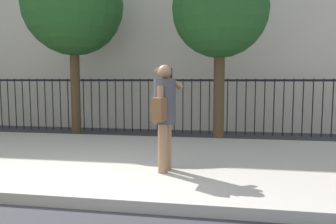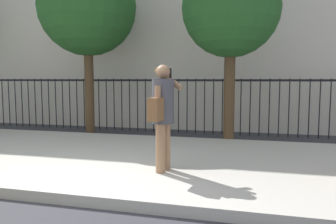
% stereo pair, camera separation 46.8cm
% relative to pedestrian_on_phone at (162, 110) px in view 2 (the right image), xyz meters
% --- Properties ---
extents(ground_plane, '(60.00, 60.00, 0.00)m').
position_rel_pedestrian_on_phone_xyz_m(ground_plane, '(-1.17, -1.30, -1.11)').
color(ground_plane, '#333338').
extents(sidewalk, '(28.00, 4.40, 0.15)m').
position_rel_pedestrian_on_phone_xyz_m(sidewalk, '(-1.17, 0.90, -1.03)').
color(sidewalk, '#B2ADA3').
rests_on(sidewalk, ground).
extents(iron_fence, '(12.03, 0.04, 1.60)m').
position_rel_pedestrian_on_phone_xyz_m(iron_fence, '(-1.17, 4.60, -0.09)').
color(iron_fence, black).
rests_on(iron_fence, ground).
extents(pedestrian_on_phone, '(0.49, 0.68, 1.65)m').
position_rel_pedestrian_on_phone_xyz_m(pedestrian_on_phone, '(0.00, 0.00, 0.00)').
color(pedestrian_on_phone, '#936B4C').
rests_on(pedestrian_on_phone, sidewalk).
extents(street_tree_mid, '(2.66, 2.66, 4.88)m').
position_rel_pedestrian_on_phone_xyz_m(street_tree_mid, '(-3.10, 3.55, 2.42)').
color(street_tree_mid, '#4C3823').
rests_on(street_tree_mid, ground).
extents(street_tree_far, '(2.30, 2.30, 4.39)m').
position_rel_pedestrian_on_phone_xyz_m(street_tree_far, '(0.78, 3.20, 2.11)').
color(street_tree_far, '#4C3823').
rests_on(street_tree_far, ground).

